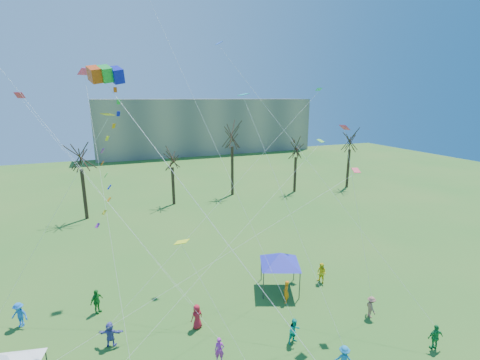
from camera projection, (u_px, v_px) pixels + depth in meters
name	position (u px, v px, depth m)	size (l,w,h in m)	color
distant_building	(206.00, 126.00, 96.03)	(60.00, 14.00, 15.00)	gray
bare_tree_row	(200.00, 154.00, 49.04)	(68.58, 9.65, 12.38)	black
big_box_kite	(114.00, 160.00, 16.95)	(5.35, 5.89, 19.30)	#D1400E
canopy_tent_blue	(280.00, 258.00, 27.02)	(4.03, 4.03, 3.26)	#3F3F44
festival_crowd	(187.00, 339.00, 20.72)	(26.55, 13.24, 1.86)	red
small_kites_aloft	(174.00, 128.00, 22.73)	(27.17, 16.82, 32.17)	orange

